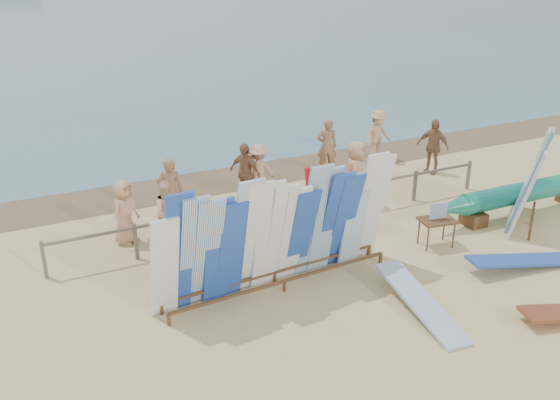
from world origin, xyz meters
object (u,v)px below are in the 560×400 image
side_surfboard_rack (529,180)px  beachgoer_3 (258,172)px  beachgoer_6 (356,173)px  beachgoer_1 (170,191)px  beach_chair_right (319,192)px  beachgoer_4 (245,173)px  main_surfboard_rack (280,235)px  beachgoer_0 (125,212)px  beachgoer_7 (327,146)px  beachgoer_10 (433,146)px  beach_chair_left (270,208)px  flat_board_a (419,310)px  flat_board_d (521,268)px  stroller (331,194)px  outrigger_canoe (526,193)px  beachgoer_9 (378,135)px  vendor_table (436,232)px  beachgoer_2 (168,212)px

side_surfboard_rack → beachgoer_3: size_ratio=1.67×
beachgoer_6 → beachgoer_1: size_ratio=1.02×
beach_chair_right → beachgoer_4: beachgoer_4 is taller
main_surfboard_rack → beach_chair_right: (3.08, 3.74, -0.94)m
beachgoer_0 → beachgoer_1: bearing=-15.6°
beachgoer_0 → beachgoer_7: bearing=-22.6°
side_surfboard_rack → beachgoer_10: side_surfboard_rack is taller
beach_chair_left → flat_board_a: bearing=-88.8°
side_surfboard_rack → beachgoer_10: size_ratio=1.54×
beachgoer_4 → beachgoer_1: 2.39m
beachgoer_7 → beachgoer_0: bearing=39.1°
beach_chair_left → beachgoer_4: beachgoer_4 is taller
main_surfboard_rack → beachgoer_7: main_surfboard_rack is taller
beachgoer_0 → beachgoer_1: 1.45m
flat_board_a → flat_board_d: size_ratio=1.00×
flat_board_a → stroller: (1.03, 5.19, 0.46)m
main_surfboard_rack → flat_board_a: (2.09, -2.06, -1.23)m
outrigger_canoe → beachgoer_9: bearing=100.8°
beachgoer_3 → beachgoer_9: size_ratio=0.94×
flat_board_a → beachgoer_0: (-4.51, 5.62, 0.81)m
beach_chair_right → beachgoer_6: 1.20m
vendor_table → beachgoer_6: size_ratio=0.61×
beachgoer_3 → beachgoer_9: bearing=-146.7°
flat_board_d → outrigger_canoe: bearing=-37.5°
beach_chair_right → beachgoer_3: beachgoer_3 is taller
flat_board_a → beachgoer_4: (-0.87, 6.77, 0.86)m
main_surfboard_rack → beachgoer_2: 3.54m
beach_chair_left → beach_chair_right: size_ratio=0.82×
beach_chair_left → beachgoer_6: 2.64m
outrigger_canoe → beachgoer_7: (-3.19, 5.19, 0.31)m
beach_chair_left → beachgoer_1: beachgoer_1 is taller
stroller → beachgoer_1: size_ratio=0.64×
beachgoer_3 → beachgoer_7: 3.04m
beachgoer_2 → beachgoer_6: bearing=-10.8°
beachgoer_4 → beachgoer_6: bearing=30.2°
beachgoer_2 → beachgoer_1: beachgoer_1 is taller
outrigger_canoe → beachgoer_3: bearing=146.5°
beachgoer_10 → beachgoer_4: beachgoer_10 is taller
beachgoer_3 → beachgoer_9: beachgoer_9 is taller
vendor_table → beachgoer_4: size_ratio=0.65×
outrigger_canoe → vendor_table: 3.50m
beachgoer_2 → beach_chair_left: bearing=-6.6°
beach_chair_right → beachgoer_4: bearing=152.3°
outrigger_canoe → beachgoer_0: bearing=164.4°
beachgoer_2 → beachgoer_9: (8.19, 2.93, 0.10)m
flat_board_a → beachgoer_3: size_ratio=1.64×
beachgoer_9 → beachgoer_3: bearing=-170.4°
beachgoer_10 → beachgoer_9: bearing=174.5°
beach_chair_right → beachgoer_9: size_ratio=0.56×
main_surfboard_rack → flat_board_d: bearing=-20.9°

